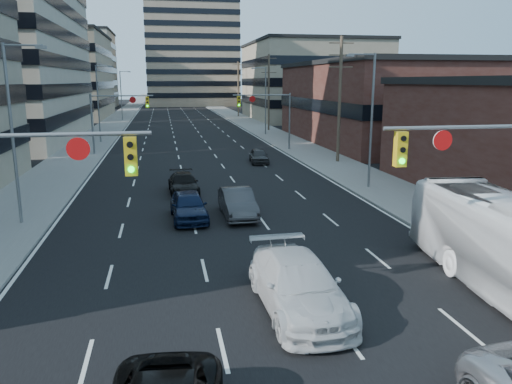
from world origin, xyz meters
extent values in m
cube|color=black|center=(0.00, 130.00, 0.01)|extent=(18.00, 300.00, 0.02)
cube|color=slate|center=(-11.50, 130.00, 0.07)|extent=(5.00, 300.00, 0.15)
cube|color=slate|center=(11.50, 130.00, 0.07)|extent=(5.00, 300.00, 0.15)
cube|color=gray|center=(-24.00, 100.00, 8.00)|extent=(20.00, 30.00, 16.00)
cube|color=#472119|center=(24.00, 50.00, 4.50)|extent=(20.00, 30.00, 9.00)
cube|color=gray|center=(25.00, 88.00, 7.00)|extent=(22.00, 28.00, 14.00)
cube|color=gray|center=(6.00, 150.00, 29.00)|extent=(26.00, 26.00, 58.00)
cube|color=#ADA089|center=(-28.00, 140.00, 10.00)|extent=(24.00, 24.00, 20.00)
cube|color=gray|center=(32.00, 130.00, 6.00)|extent=(22.00, 22.00, 12.00)
cylinder|color=slate|center=(-6.75, 8.00, 5.80)|extent=(6.50, 0.12, 0.12)
cube|color=gold|center=(-4.10, 8.00, 5.15)|extent=(0.35, 0.28, 1.10)
cylinder|color=black|center=(-4.10, 7.84, 5.50)|extent=(0.18, 0.06, 0.18)
cylinder|color=black|center=(-4.10, 7.84, 5.15)|extent=(0.18, 0.06, 0.18)
cylinder|color=#0CE526|center=(-4.10, 7.84, 4.80)|extent=(0.18, 0.06, 0.18)
cylinder|color=white|center=(-5.50, 7.97, 5.40)|extent=(0.64, 0.06, 0.64)
cylinder|color=slate|center=(6.75, 8.00, 5.80)|extent=(6.50, 0.12, 0.12)
cube|color=gold|center=(4.10, 8.00, 5.15)|extent=(0.35, 0.28, 1.10)
cylinder|color=black|center=(4.10, 7.84, 5.50)|extent=(0.18, 0.06, 0.18)
cylinder|color=black|center=(4.10, 7.84, 5.15)|extent=(0.18, 0.06, 0.18)
cylinder|color=#0CE526|center=(4.10, 7.84, 4.80)|extent=(0.18, 0.06, 0.18)
cylinder|color=white|center=(5.50, 7.97, 5.40)|extent=(0.64, 0.06, 0.64)
cylinder|color=slate|center=(-10.00, 45.00, 3.00)|extent=(0.18, 0.18, 6.00)
cylinder|color=slate|center=(-7.00, 45.00, 5.80)|extent=(6.00, 0.12, 0.12)
cube|color=gold|center=(-4.60, 45.00, 5.15)|extent=(0.35, 0.28, 1.10)
cylinder|color=black|center=(-4.60, 44.84, 5.50)|extent=(0.18, 0.06, 0.18)
cylinder|color=black|center=(-4.60, 44.84, 5.15)|extent=(0.18, 0.06, 0.18)
cylinder|color=#0CE526|center=(-4.60, 44.84, 4.80)|extent=(0.18, 0.06, 0.18)
cylinder|color=white|center=(-6.00, 44.97, 5.40)|extent=(0.64, 0.06, 0.64)
cylinder|color=slate|center=(10.00, 45.00, 3.00)|extent=(0.18, 0.18, 6.00)
cylinder|color=slate|center=(7.00, 45.00, 5.80)|extent=(6.00, 0.12, 0.12)
cube|color=gold|center=(4.60, 45.00, 5.15)|extent=(0.35, 0.28, 1.10)
cylinder|color=black|center=(4.60, 44.84, 5.50)|extent=(0.18, 0.06, 0.18)
cylinder|color=black|center=(4.60, 44.84, 5.15)|extent=(0.18, 0.06, 0.18)
cylinder|color=#0CE526|center=(4.60, 44.84, 4.80)|extent=(0.18, 0.06, 0.18)
cylinder|color=white|center=(6.00, 44.97, 5.40)|extent=(0.64, 0.06, 0.64)
cylinder|color=#4C3D2D|center=(12.20, 36.00, 5.50)|extent=(0.28, 0.28, 11.00)
cube|color=#4C3D2D|center=(12.20, 36.00, 10.40)|extent=(2.20, 0.10, 0.10)
cube|color=#4C3D2D|center=(12.20, 36.00, 9.40)|extent=(2.20, 0.10, 0.10)
cube|color=#4C3D2D|center=(12.20, 36.00, 8.40)|extent=(2.20, 0.10, 0.10)
cylinder|color=#4C3D2D|center=(12.20, 66.00, 5.50)|extent=(0.28, 0.28, 11.00)
cube|color=#4C3D2D|center=(12.20, 66.00, 10.40)|extent=(2.20, 0.10, 0.10)
cube|color=#4C3D2D|center=(12.20, 66.00, 9.40)|extent=(2.20, 0.10, 0.10)
cube|color=#4C3D2D|center=(12.20, 66.00, 8.40)|extent=(2.20, 0.10, 0.10)
cylinder|color=#4C3D2D|center=(12.20, 96.00, 5.50)|extent=(0.28, 0.28, 11.00)
cube|color=#4C3D2D|center=(12.20, 96.00, 10.40)|extent=(2.20, 0.10, 0.10)
cube|color=#4C3D2D|center=(12.20, 96.00, 9.40)|extent=(2.20, 0.10, 0.10)
cube|color=#4C3D2D|center=(12.20, 96.00, 8.40)|extent=(2.20, 0.10, 0.10)
cylinder|color=slate|center=(-10.50, 20.00, 4.50)|extent=(0.16, 0.16, 9.00)
cylinder|color=slate|center=(-9.60, 20.00, 8.90)|extent=(1.80, 0.10, 0.10)
cube|color=slate|center=(-8.80, 20.00, 8.82)|extent=(0.50, 0.22, 0.14)
cylinder|color=slate|center=(-10.50, 55.00, 4.50)|extent=(0.16, 0.16, 9.00)
cylinder|color=slate|center=(-9.60, 55.00, 8.90)|extent=(1.80, 0.10, 0.10)
cube|color=slate|center=(-8.80, 55.00, 8.82)|extent=(0.50, 0.22, 0.14)
cylinder|color=slate|center=(-10.50, 90.00, 4.50)|extent=(0.16, 0.16, 9.00)
cylinder|color=slate|center=(-9.60, 90.00, 8.90)|extent=(1.80, 0.10, 0.10)
cube|color=slate|center=(-8.80, 90.00, 8.82)|extent=(0.50, 0.22, 0.14)
cylinder|color=slate|center=(10.50, 25.00, 4.50)|extent=(0.16, 0.16, 9.00)
cylinder|color=slate|center=(9.60, 25.00, 8.90)|extent=(1.80, 0.10, 0.10)
cube|color=slate|center=(8.80, 25.00, 8.82)|extent=(0.50, 0.22, 0.14)
cylinder|color=slate|center=(10.50, 60.00, 4.50)|extent=(0.16, 0.16, 9.00)
cylinder|color=slate|center=(9.60, 60.00, 8.90)|extent=(1.80, 0.10, 0.10)
cube|color=slate|center=(8.80, 60.00, 8.82)|extent=(0.50, 0.22, 0.14)
imported|color=silver|center=(0.89, 8.02, 0.86)|extent=(2.56, 5.99, 1.72)
imported|color=black|center=(-2.00, 19.43, 0.77)|extent=(1.99, 4.57, 1.53)
imported|color=#353538|center=(0.65, 19.61, 0.76)|extent=(1.69, 4.66, 1.53)
imported|color=black|center=(-2.00, 25.87, 0.66)|extent=(2.00, 4.61, 1.32)
imported|color=#2B2B2D|center=(5.20, 37.18, 0.65)|extent=(1.81, 3.94, 1.31)
camera|label=1|loc=(-3.17, -6.39, 7.24)|focal=35.00mm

